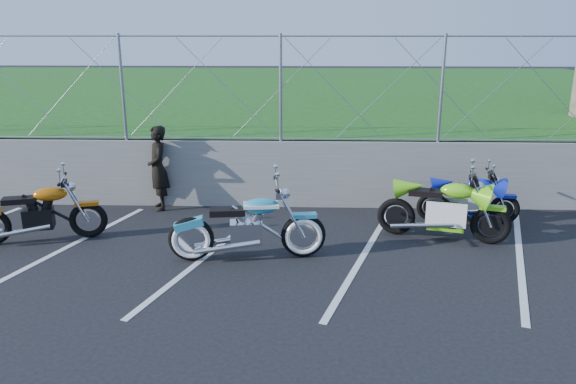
{
  "coord_description": "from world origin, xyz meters",
  "views": [
    {
      "loc": [
        1.49,
        -7.12,
        3.41
      ],
      "look_at": [
        1.21,
        1.3,
        0.92
      ],
      "focal_mm": 35.0,
      "sensor_mm": 36.0,
      "label": 1
    }
  ],
  "objects_px": {
    "sportbike_green": "(445,212)",
    "person_standing": "(158,168)",
    "cruiser_turquoise": "(250,229)",
    "naked_orange": "(41,215)",
    "sportbike_blue": "(470,201)"
  },
  "relations": [
    {
      "from": "naked_orange",
      "to": "sportbike_blue",
      "type": "xyz_separation_m",
      "value": [
        7.28,
        1.16,
        -0.04
      ]
    },
    {
      "from": "sportbike_green",
      "to": "person_standing",
      "type": "bearing_deg",
      "value": 179.41
    },
    {
      "from": "cruiser_turquoise",
      "to": "person_standing",
      "type": "xyz_separation_m",
      "value": [
        -1.98,
        2.39,
        0.34
      ]
    },
    {
      "from": "naked_orange",
      "to": "sportbike_green",
      "type": "height_order",
      "value": "sportbike_green"
    },
    {
      "from": "person_standing",
      "to": "sportbike_green",
      "type": "bearing_deg",
      "value": 53.28
    },
    {
      "from": "cruiser_turquoise",
      "to": "sportbike_blue",
      "type": "xyz_separation_m",
      "value": [
        3.8,
        1.78,
        -0.07
      ]
    },
    {
      "from": "sportbike_blue",
      "to": "person_standing",
      "type": "relative_size",
      "value": 1.12
    },
    {
      "from": "cruiser_turquoise",
      "to": "sportbike_blue",
      "type": "bearing_deg",
      "value": 18.2
    },
    {
      "from": "naked_orange",
      "to": "sportbike_green",
      "type": "relative_size",
      "value": 0.98
    },
    {
      "from": "naked_orange",
      "to": "person_standing",
      "type": "xyz_separation_m",
      "value": [
        1.5,
        1.77,
        0.36
      ]
    },
    {
      "from": "cruiser_turquoise",
      "to": "sportbike_blue",
      "type": "distance_m",
      "value": 4.19
    },
    {
      "from": "person_standing",
      "to": "cruiser_turquoise",
      "type": "bearing_deg",
      "value": 18.94
    },
    {
      "from": "naked_orange",
      "to": "sportbike_green",
      "type": "xyz_separation_m",
      "value": [
        6.62,
        0.3,
        0.03
      ]
    },
    {
      "from": "sportbike_green",
      "to": "naked_orange",
      "type": "bearing_deg",
      "value": -162.05
    },
    {
      "from": "cruiser_turquoise",
      "to": "sportbike_green",
      "type": "relative_size",
      "value": 1.13
    }
  ]
}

